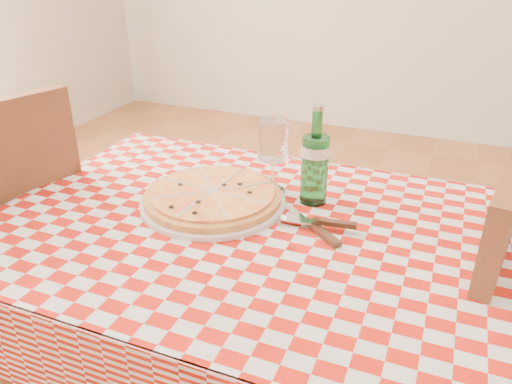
{
  "coord_description": "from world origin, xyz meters",
  "views": [
    {
      "loc": [
        0.4,
        -0.96,
        1.37
      ],
      "look_at": [
        -0.02,
        0.06,
        0.82
      ],
      "focal_mm": 35.0,
      "sensor_mm": 36.0,
      "label": 1
    }
  ],
  "objects_px": {
    "dining_table": "(254,260)",
    "wine_glass": "(273,157)",
    "water_bottle": "(315,155)",
    "pizza_plate": "(213,195)"
  },
  "relations": [
    {
      "from": "dining_table",
      "to": "wine_glass",
      "type": "relative_size",
      "value": 5.83
    },
    {
      "from": "dining_table",
      "to": "water_bottle",
      "type": "distance_m",
      "value": 0.31
    },
    {
      "from": "water_bottle",
      "to": "wine_glass",
      "type": "height_order",
      "value": "water_bottle"
    },
    {
      "from": "water_bottle",
      "to": "wine_glass",
      "type": "relative_size",
      "value": 1.27
    },
    {
      "from": "pizza_plate",
      "to": "water_bottle",
      "type": "xyz_separation_m",
      "value": [
        0.24,
        0.11,
        0.11
      ]
    },
    {
      "from": "pizza_plate",
      "to": "water_bottle",
      "type": "relative_size",
      "value": 1.45
    },
    {
      "from": "water_bottle",
      "to": "wine_glass",
      "type": "xyz_separation_m",
      "value": [
        -0.12,
        0.01,
        -0.03
      ]
    },
    {
      "from": "pizza_plate",
      "to": "wine_glass",
      "type": "height_order",
      "value": "wine_glass"
    },
    {
      "from": "water_bottle",
      "to": "wine_glass",
      "type": "distance_m",
      "value": 0.12
    },
    {
      "from": "wine_glass",
      "to": "water_bottle",
      "type": "bearing_deg",
      "value": -5.92
    }
  ]
}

